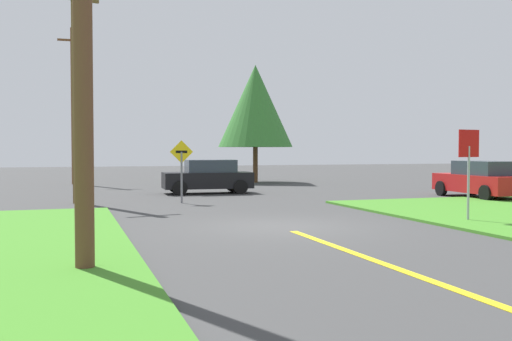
{
  "coord_description": "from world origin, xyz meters",
  "views": [
    {
      "loc": [
        -5.48,
        -14.61,
        2.09
      ],
      "look_at": [
        0.25,
        2.84,
        1.43
      ],
      "focal_mm": 40.3,
      "sensor_mm": 36.0,
      "label": 1
    }
  ],
  "objects_px": {
    "car_approaching_junction": "(208,177)",
    "oak_tree_left": "(255,106)",
    "utility_pole_far": "(74,105)",
    "direction_sign": "(182,164)",
    "utility_pole_mid": "(76,91)",
    "utility_pole_near": "(82,25)",
    "stop_sign": "(469,157)",
    "car_on_crossroad": "(480,180)"
  },
  "relations": [
    {
      "from": "utility_pole_far",
      "to": "oak_tree_left",
      "type": "relative_size",
      "value": 1.26
    },
    {
      "from": "utility_pole_near",
      "to": "utility_pole_mid",
      "type": "bearing_deg",
      "value": 89.6
    },
    {
      "from": "car_approaching_junction",
      "to": "utility_pole_near",
      "type": "xyz_separation_m",
      "value": [
        -6.15,
        -16.68,
        3.4
      ]
    },
    {
      "from": "utility_pole_near",
      "to": "oak_tree_left",
      "type": "xyz_separation_m",
      "value": [
        11.22,
        24.84,
        0.7
      ]
    },
    {
      "from": "utility_pole_mid",
      "to": "utility_pole_far",
      "type": "relative_size",
      "value": 0.91
    },
    {
      "from": "utility_pole_mid",
      "to": "direction_sign",
      "type": "distance_m",
      "value": 4.98
    },
    {
      "from": "utility_pole_mid",
      "to": "stop_sign",
      "type": "bearing_deg",
      "value": -42.43
    },
    {
      "from": "stop_sign",
      "to": "utility_pole_far",
      "type": "bearing_deg",
      "value": -74.86
    },
    {
      "from": "utility_pole_mid",
      "to": "oak_tree_left",
      "type": "xyz_separation_m",
      "value": [
        11.12,
        11.59,
        0.51
      ]
    },
    {
      "from": "car_on_crossroad",
      "to": "oak_tree_left",
      "type": "relative_size",
      "value": 0.62
    },
    {
      "from": "car_approaching_junction",
      "to": "oak_tree_left",
      "type": "relative_size",
      "value": 0.57
    },
    {
      "from": "stop_sign",
      "to": "direction_sign",
      "type": "relative_size",
      "value": 1.08
    },
    {
      "from": "utility_pole_far",
      "to": "direction_sign",
      "type": "distance_m",
      "value": 15.32
    },
    {
      "from": "stop_sign",
      "to": "utility_pole_near",
      "type": "bearing_deg",
      "value": 8.69
    },
    {
      "from": "car_on_crossroad",
      "to": "utility_pole_far",
      "type": "relative_size",
      "value": 0.49
    },
    {
      "from": "direction_sign",
      "to": "utility_pole_far",
      "type": "bearing_deg",
      "value": 104.95
    },
    {
      "from": "stop_sign",
      "to": "direction_sign",
      "type": "distance_m",
      "value": 10.85
    },
    {
      "from": "utility_pole_far",
      "to": "utility_pole_near",
      "type": "bearing_deg",
      "value": -90.26
    },
    {
      "from": "direction_sign",
      "to": "oak_tree_left",
      "type": "height_order",
      "value": "oak_tree_left"
    },
    {
      "from": "car_approaching_junction",
      "to": "oak_tree_left",
      "type": "height_order",
      "value": "oak_tree_left"
    },
    {
      "from": "utility_pole_mid",
      "to": "direction_sign",
      "type": "height_order",
      "value": "utility_pole_mid"
    },
    {
      "from": "direction_sign",
      "to": "utility_pole_near",
      "type": "bearing_deg",
      "value": -108.28
    },
    {
      "from": "car_approaching_junction",
      "to": "utility_pole_near",
      "type": "bearing_deg",
      "value": 72.37
    },
    {
      "from": "car_approaching_junction",
      "to": "utility_pole_mid",
      "type": "xyz_separation_m",
      "value": [
        -6.06,
        -3.43,
        3.6
      ]
    },
    {
      "from": "utility_pole_far",
      "to": "direction_sign",
      "type": "relative_size",
      "value": 3.84
    },
    {
      "from": "utility_pole_near",
      "to": "stop_sign",
      "type": "bearing_deg",
      "value": 18.31
    },
    {
      "from": "stop_sign",
      "to": "car_on_crossroad",
      "type": "bearing_deg",
      "value": -141.19
    },
    {
      "from": "utility_pole_far",
      "to": "direction_sign",
      "type": "xyz_separation_m",
      "value": [
        3.86,
        -14.45,
        -3.32
      ]
    },
    {
      "from": "utility_pole_near",
      "to": "direction_sign",
      "type": "bearing_deg",
      "value": 71.72
    },
    {
      "from": "direction_sign",
      "to": "oak_tree_left",
      "type": "relative_size",
      "value": 0.33
    },
    {
      "from": "utility_pole_near",
      "to": "direction_sign",
      "type": "height_order",
      "value": "utility_pole_near"
    },
    {
      "from": "car_on_crossroad",
      "to": "utility_pole_far",
      "type": "height_order",
      "value": "utility_pole_far"
    },
    {
      "from": "stop_sign",
      "to": "utility_pole_far",
      "type": "xyz_separation_m",
      "value": [
        -10.59,
        22.95,
        2.96
      ]
    },
    {
      "from": "car_approaching_junction",
      "to": "utility_pole_mid",
      "type": "distance_m",
      "value": 7.84
    },
    {
      "from": "stop_sign",
      "to": "direction_sign",
      "type": "xyz_separation_m",
      "value": [
        -6.73,
        8.5,
        -0.36
      ]
    },
    {
      "from": "car_approaching_junction",
      "to": "oak_tree_left",
      "type": "bearing_deg",
      "value": -119.18
    },
    {
      "from": "car_approaching_junction",
      "to": "utility_pole_mid",
      "type": "relative_size",
      "value": 0.5
    },
    {
      "from": "car_on_crossroad",
      "to": "direction_sign",
      "type": "bearing_deg",
      "value": 84.82
    },
    {
      "from": "utility_pole_near",
      "to": "oak_tree_left",
      "type": "height_order",
      "value": "utility_pole_near"
    },
    {
      "from": "car_approaching_junction",
      "to": "utility_pole_mid",
      "type": "height_order",
      "value": "utility_pole_mid"
    },
    {
      "from": "car_approaching_junction",
      "to": "oak_tree_left",
      "type": "distance_m",
      "value": 10.44
    },
    {
      "from": "utility_pole_mid",
      "to": "oak_tree_left",
      "type": "relative_size",
      "value": 1.14
    }
  ]
}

